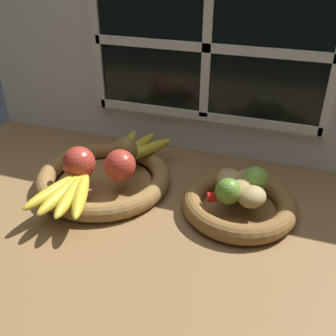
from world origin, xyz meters
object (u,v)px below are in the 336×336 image
at_px(apple_red_front, 79,163).
at_px(potato_oblong, 229,179).
at_px(fruit_bowl_left, 104,178).
at_px(pear_brown, 126,150).
at_px(lime_far, 255,179).
at_px(lime_near, 228,191).
at_px(fruit_bowl_right, 239,204).
at_px(chili_pepper, 231,197).
at_px(potato_back, 252,179).
at_px(banana_bunch_back, 137,147).
at_px(potato_large, 241,188).
at_px(banana_bunch_front, 69,191).
at_px(apple_red_right, 120,165).
at_px(potato_small, 252,197).

bearing_deg(apple_red_front, potato_oblong, 11.42).
relative_size(fruit_bowl_left, pear_brown, 4.66).
bearing_deg(lime_far, lime_near, -125.84).
xyz_separation_m(fruit_bowl_left, fruit_bowl_right, (0.35, -0.00, 0.00)).
xyz_separation_m(fruit_bowl_right, chili_pepper, (-0.02, -0.03, 0.04)).
height_order(potato_oblong, lime_far, lime_far).
bearing_deg(chili_pepper, lime_far, 34.88).
distance_m(potato_back, lime_far, 0.01).
height_order(banana_bunch_back, lime_near, lime_near).
bearing_deg(potato_oblong, fruit_bowl_left, -175.49).
bearing_deg(potato_large, banana_bunch_front, -160.21).
bearing_deg(pear_brown, lime_near, -17.23).
bearing_deg(potato_oblong, lime_near, -81.35).
bearing_deg(potato_back, fruit_bowl_left, -173.89).
height_order(pear_brown, lime_far, pear_brown).
distance_m(lime_far, chili_pepper, 0.08).
height_order(potato_back, lime_far, lime_far).
height_order(banana_bunch_front, lime_near, lime_near).
bearing_deg(lime_near, fruit_bowl_left, 173.94).
xyz_separation_m(banana_bunch_front, lime_near, (0.34, 0.10, 0.01)).
distance_m(fruit_bowl_left, chili_pepper, 0.34).
relative_size(potato_back, lime_near, 1.29).
relative_size(fruit_bowl_right, apple_red_front, 3.32).
relative_size(fruit_bowl_right, potato_back, 3.51).
bearing_deg(potato_back, apple_red_right, -168.82).
height_order(apple_red_right, banana_bunch_back, apple_red_right).
relative_size(pear_brown, potato_oblong, 1.11).
bearing_deg(fruit_bowl_right, potato_large, -165.96).
xyz_separation_m(fruit_bowl_right, banana_bunch_back, (-0.31, 0.12, 0.04)).
xyz_separation_m(pear_brown, chili_pepper, (0.29, -0.08, -0.03)).
bearing_deg(banana_bunch_front, potato_oblong, 25.14).
relative_size(banana_bunch_back, lime_far, 3.20).
distance_m(fruit_bowl_right, chili_pepper, 0.05).
height_order(apple_red_front, banana_bunch_front, apple_red_front).
bearing_deg(apple_red_right, potato_back, 11.18).
xyz_separation_m(banana_bunch_front, potato_small, (0.40, 0.10, 0.01)).
height_order(fruit_bowl_right, lime_far, lime_far).
distance_m(potato_small, lime_near, 0.05).
distance_m(potato_large, chili_pepper, 0.03).
bearing_deg(potato_back, potato_small, -81.03).
distance_m(potato_back, chili_pepper, 0.08).
height_order(lime_far, chili_pepper, lime_far).
xyz_separation_m(pear_brown, lime_near, (0.28, -0.09, -0.01)).
bearing_deg(lime_far, chili_pepper, -124.66).
xyz_separation_m(fruit_bowl_left, apple_red_front, (-0.04, -0.05, 0.06)).
xyz_separation_m(potato_oblong, lime_near, (0.01, -0.06, 0.01)).
height_order(pear_brown, banana_bunch_front, pear_brown).
height_order(potato_large, lime_near, lime_near).
relative_size(potato_back, lime_far, 1.28).
bearing_deg(apple_red_right, lime_far, 10.04).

